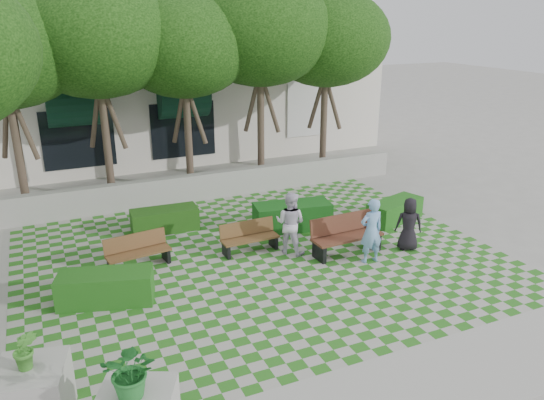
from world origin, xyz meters
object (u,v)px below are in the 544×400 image
bench_mid (249,238)px  person_blue (371,231)px  hedge_midright (292,216)px  hedge_midleft (165,220)px  hedge_west (106,288)px  bench_east (346,236)px  bench_west (138,252)px  hedge_east (395,211)px  person_dark (409,224)px  person_white (290,223)px  planter_back (33,393)px

bench_mid → person_blue: size_ratio=0.91×
hedge_midright → hedge_midleft: (-3.47, 1.41, -0.06)m
bench_mid → hedge_west: bench_mid is taller
bench_east → bench_west: 5.37m
hedge_east → bench_east: bearing=-152.6°
hedge_east → person_dark: 2.11m
bench_mid → person_white: size_ratio=0.92×
hedge_midright → person_dark: bearing=-49.8°
bench_mid → planter_back: planter_back is taller
person_dark → hedge_west: bearing=26.8°
person_dark → hedge_midleft: bearing=-5.0°
bench_mid → bench_west: (-2.89, 0.30, 0.01)m
person_white → hedge_midleft: bearing=0.9°
bench_east → hedge_midright: 2.16m
hedge_midright → person_dark: person_dark is taller
person_blue → planter_back: bearing=21.5°
person_dark → bench_west: bearing=14.4°
bench_east → planter_back: size_ratio=1.17×
bench_west → person_dark: 7.10m
hedge_east → person_white: (-3.94, -0.73, 0.52)m
bench_west → hedge_midleft: (1.17, 2.05, -0.07)m
planter_back → bench_west: bearing=62.6°
bench_mid → hedge_east: bearing=0.8°
hedge_east → person_white: size_ratio=1.11×
hedge_west → person_blue: person_blue is taller
bench_east → hedge_midright: bench_east is taller
bench_east → hedge_midleft: 5.32m
hedge_midleft → hedge_west: bearing=-121.4°
hedge_midleft → person_white: 3.96m
hedge_west → planter_back: size_ratio=1.20×
bench_west → planter_back: (-2.49, -4.81, 0.16)m
hedge_midleft → person_white: size_ratio=1.12×
hedge_midright → person_dark: size_ratio=1.55×
hedge_west → person_blue: 6.49m
hedge_midright → person_white: size_ratio=1.32×
bench_mid → planter_back: 7.02m
hedge_midleft → planter_back: 7.78m
bench_mid → hedge_east: 4.89m
hedge_midleft → hedge_west: 4.13m
bench_west → person_blue: (5.45, -2.17, 0.45)m
hedge_midright → person_blue: size_ratio=1.31×
hedge_midleft → hedge_west: size_ratio=0.94×
bench_east → hedge_midleft: bench_east is taller
bench_east → bench_mid: bearing=150.7°
hedge_midleft → person_blue: size_ratio=1.11×
person_dark → person_white: person_white is taller
bench_east → person_blue: 0.86m
bench_west → person_dark: size_ratio=1.14×
bench_east → hedge_east: bench_east is taller
bench_west → person_dark: bearing=-23.6°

